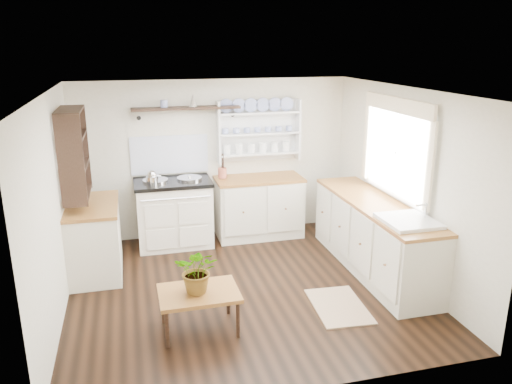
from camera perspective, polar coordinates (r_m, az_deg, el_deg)
floor at (r=6.02m, az=-1.35°, el=-10.89°), size 4.00×3.80×0.01m
wall_back at (r=7.39m, az=-4.78°, el=3.82°), size 4.00×0.02×2.30m
wall_right at (r=6.32m, az=16.52°, el=0.97°), size 0.02×3.80×2.30m
wall_left at (r=5.51m, az=-22.13°, el=-1.87°), size 0.02×3.80×2.30m
ceiling at (r=5.36m, az=-1.52°, el=11.46°), size 4.00×3.80×0.01m
window at (r=6.33m, az=15.74°, el=4.91°), size 0.08×1.55×1.22m
aga_cooker at (r=7.17m, az=-9.34°, el=-2.28°), size 1.06×0.74×0.98m
back_cabinets at (r=7.41m, az=0.32°, el=-1.62°), size 1.27×0.63×0.90m
right_cabinets at (r=6.48m, az=13.28°, el=-4.85°), size 0.62×2.43×0.90m
belfast_sink at (r=5.75m, az=16.93°, el=-4.29°), size 0.55×0.60×0.45m
left_cabinets at (r=6.55m, az=-17.94°, el=-4.98°), size 0.62×1.13×0.90m
plate_rack at (r=7.41m, az=0.19°, el=7.11°), size 1.20×0.22×0.90m
high_shelf at (r=7.08m, az=-7.99°, el=9.39°), size 1.50×0.29×0.16m
left_shelving at (r=6.26m, az=-20.11°, el=4.26°), size 0.28×0.80×1.05m
kettle at (r=6.88m, az=-11.77°, el=1.56°), size 0.17×0.17×0.21m
utensil_crock at (r=7.23m, az=-3.87°, el=2.18°), size 0.12×0.12×0.14m
center_table at (r=5.08m, az=-6.54°, el=-11.69°), size 0.79×0.57×0.43m
potted_plant at (r=4.96m, az=-6.65°, el=-8.85°), size 0.52×0.48×0.47m
floor_rug at (r=5.70m, az=9.43°, el=-12.74°), size 0.61×0.89×0.02m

